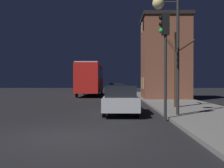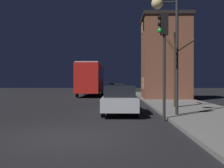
{
  "view_description": "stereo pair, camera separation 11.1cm",
  "coord_description": "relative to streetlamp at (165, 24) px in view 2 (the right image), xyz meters",
  "views": [
    {
      "loc": [
        1.4,
        -7.46,
        1.65
      ],
      "look_at": [
        1.01,
        12.41,
        1.48
      ],
      "focal_mm": 40.0,
      "sensor_mm": 36.0,
      "label": 1
    },
    {
      "loc": [
        1.51,
        -7.46,
        1.65
      ],
      "look_at": [
        1.01,
        12.41,
        1.48
      ],
      "focal_mm": 40.0,
      "sensor_mm": 36.0,
      "label": 2
    }
  ],
  "objects": [
    {
      "name": "ground_plane",
      "position": [
        -3.65,
        -4.04,
        -4.31
      ],
      "size": [
        120.0,
        120.0,
        0.0
      ],
      "primitive_type": "plane",
      "color": "black"
    },
    {
      "name": "brick_building",
      "position": [
        2.23,
        11.84,
        -0.34
      ],
      "size": [
        4.38,
        4.0,
        7.64
      ],
      "color": "brown",
      "rests_on": "sidewalk"
    },
    {
      "name": "streetlamp",
      "position": [
        0.0,
        0.0,
        0.0
      ],
      "size": [
        1.24,
        0.54,
        5.39
      ],
      "color": "#28282B",
      "rests_on": "sidewalk"
    },
    {
      "name": "traffic_light",
      "position": [
        -0.25,
        -1.03,
        -1.08
      ],
      "size": [
        0.43,
        0.24,
        4.51
      ],
      "color": "#28282B",
      "rests_on": "ground"
    },
    {
      "name": "bare_tree",
      "position": [
        1.34,
        3.62,
        -1.96
      ],
      "size": [
        1.86,
        1.73,
        4.42
      ],
      "color": "#382819",
      "rests_on": "sidewalk"
    },
    {
      "name": "bus",
      "position": [
        -5.37,
        17.8,
        -2.09
      ],
      "size": [
        2.49,
        9.18,
        3.74
      ],
      "color": "red",
      "rests_on": "ground"
    },
    {
      "name": "car_near_lane",
      "position": [
        -2.08,
        1.53,
        -3.56
      ],
      "size": [
        1.71,
        4.76,
        1.46
      ],
      "color": "#B7BABF",
      "rests_on": "ground"
    },
    {
      "name": "car_mid_lane",
      "position": [
        -2.18,
        10.64,
        -3.58
      ],
      "size": [
        1.8,
        4.5,
        1.39
      ],
      "color": "black",
      "rests_on": "ground"
    },
    {
      "name": "car_far_lane",
      "position": [
        -2.31,
        18.03,
        -3.52
      ],
      "size": [
        1.79,
        4.8,
        1.51
      ],
      "color": "olive",
      "rests_on": "ground"
    }
  ]
}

